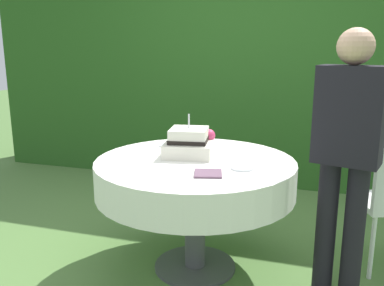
{
  "coord_description": "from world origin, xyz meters",
  "views": [
    {
      "loc": [
        0.75,
        -2.49,
        1.5
      ],
      "look_at": [
        -0.04,
        0.05,
        0.88
      ],
      "focal_mm": 38.5,
      "sensor_mm": 36.0,
      "label": 1
    }
  ],
  "objects_px": {
    "serving_plate_far": "(167,145)",
    "standing_person": "(347,150)",
    "napkin_stack": "(208,173)",
    "cake_table": "(195,177)",
    "serving_plate_near": "(242,168)",
    "wedding_cake": "(190,143)"
  },
  "relations": [
    {
      "from": "serving_plate_far",
      "to": "standing_person",
      "type": "distance_m",
      "value": 1.29
    },
    {
      "from": "serving_plate_far",
      "to": "standing_person",
      "type": "relative_size",
      "value": 0.08
    },
    {
      "from": "serving_plate_near",
      "to": "napkin_stack",
      "type": "height_order",
      "value": "same"
    },
    {
      "from": "serving_plate_far",
      "to": "napkin_stack",
      "type": "bearing_deg",
      "value": -51.09
    },
    {
      "from": "serving_plate_near",
      "to": "cake_table",
      "type": "bearing_deg",
      "value": 161.09
    },
    {
      "from": "serving_plate_near",
      "to": "serving_plate_far",
      "type": "xyz_separation_m",
      "value": [
        -0.64,
        0.42,
        0.0
      ]
    },
    {
      "from": "serving_plate_near",
      "to": "napkin_stack",
      "type": "xyz_separation_m",
      "value": [
        -0.17,
        -0.17,
        0.0
      ]
    },
    {
      "from": "wedding_cake",
      "to": "serving_plate_near",
      "type": "distance_m",
      "value": 0.46
    },
    {
      "from": "wedding_cake",
      "to": "serving_plate_far",
      "type": "bearing_deg",
      "value": 139.95
    },
    {
      "from": "napkin_stack",
      "to": "cake_table",
      "type": "bearing_deg",
      "value": 120.08
    },
    {
      "from": "serving_plate_far",
      "to": "standing_person",
      "type": "height_order",
      "value": "standing_person"
    },
    {
      "from": "serving_plate_near",
      "to": "standing_person",
      "type": "height_order",
      "value": "standing_person"
    },
    {
      "from": "cake_table",
      "to": "serving_plate_far",
      "type": "bearing_deg",
      "value": 135.57
    },
    {
      "from": "serving_plate_near",
      "to": "standing_person",
      "type": "bearing_deg",
      "value": 4.55
    },
    {
      "from": "serving_plate_near",
      "to": "standing_person",
      "type": "distance_m",
      "value": 0.61
    },
    {
      "from": "serving_plate_near",
      "to": "standing_person",
      "type": "xyz_separation_m",
      "value": [
        0.59,
        0.05,
        0.15
      ]
    },
    {
      "from": "serving_plate_far",
      "to": "serving_plate_near",
      "type": "bearing_deg",
      "value": -32.99
    },
    {
      "from": "serving_plate_far",
      "to": "standing_person",
      "type": "bearing_deg",
      "value": -16.79
    },
    {
      "from": "wedding_cake",
      "to": "napkin_stack",
      "type": "bearing_deg",
      "value": -58.76
    },
    {
      "from": "napkin_stack",
      "to": "standing_person",
      "type": "bearing_deg",
      "value": 15.89
    },
    {
      "from": "wedding_cake",
      "to": "serving_plate_near",
      "type": "xyz_separation_m",
      "value": [
        0.4,
        -0.22,
        -0.08
      ]
    },
    {
      "from": "cake_table",
      "to": "wedding_cake",
      "type": "xyz_separation_m",
      "value": [
        -0.07,
        0.1,
        0.21
      ]
    }
  ]
}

